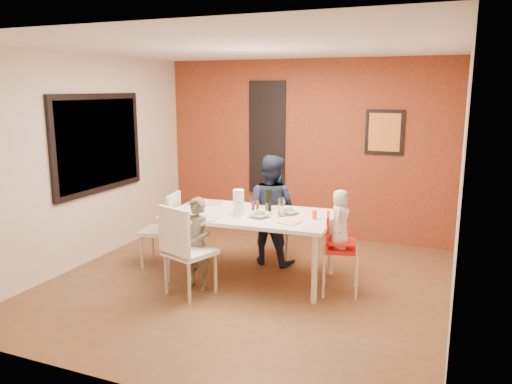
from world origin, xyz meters
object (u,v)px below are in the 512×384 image
at_px(chair_near, 184,246).
at_px(child_far, 270,210).
at_px(toddler, 340,219).
at_px(paper_towel_roll, 239,202).
at_px(wine_bottle, 268,202).
at_px(chair_far, 274,222).
at_px(dining_table, 251,219).
at_px(chair_left, 166,225).
at_px(child_near, 197,244).
at_px(high_chair, 337,246).

distance_m(chair_near, child_far, 1.48).
xyz_separation_m(toddler, paper_towel_roll, (-1.19, -0.07, 0.10)).
bearing_deg(chair_near, wine_bottle, -108.87).
distance_m(chair_far, toddler, 1.45).
height_order(dining_table, chair_near, chair_near).
distance_m(chair_near, toddler, 1.74).
height_order(chair_far, paper_towel_roll, paper_towel_roll).
distance_m(chair_left, child_far, 1.37).
bearing_deg(child_near, child_far, 80.25).
relative_size(chair_far, paper_towel_roll, 2.99).
bearing_deg(child_far, chair_far, -77.74).
bearing_deg(chair_far, dining_table, -110.72).
xyz_separation_m(chair_near, chair_left, (-0.72, 0.77, -0.04)).
bearing_deg(chair_far, chair_near, -127.34).
bearing_deg(dining_table, child_far, 88.44).
bearing_deg(toddler, high_chair, 113.05).
height_order(chair_left, paper_towel_roll, paper_towel_roll).
distance_m(child_near, child_far, 1.24).
bearing_deg(dining_table, paper_towel_roll, -141.32).
height_order(chair_left, high_chair, chair_left).
bearing_deg(paper_towel_roll, wine_bottle, 29.61).
bearing_deg(child_near, high_chair, 30.17).
height_order(dining_table, chair_far, chair_far).
bearing_deg(toddler, child_far, 57.60).
height_order(chair_far, toddler, toddler).
relative_size(child_far, wine_bottle, 5.07).
relative_size(chair_left, wine_bottle, 3.38).
bearing_deg(chair_left, child_near, 43.37).
bearing_deg(high_chair, toddler, -78.87).
xyz_separation_m(dining_table, wine_bottle, (0.19, 0.08, 0.21)).
bearing_deg(chair_far, child_far, -104.45).
height_order(chair_far, chair_left, chair_left).
relative_size(dining_table, child_near, 1.87).
distance_m(child_far, paper_towel_roll, 0.76).
relative_size(wine_bottle, paper_towel_roll, 0.96).
bearing_deg(dining_table, toddler, -1.22).
distance_m(high_chair, child_near, 1.58).
bearing_deg(wine_bottle, child_near, -136.40).
bearing_deg(child_far, chair_near, 75.81).
distance_m(wine_bottle, paper_towel_roll, 0.35).
height_order(chair_left, child_near, child_near).
relative_size(child_near, paper_towel_roll, 3.62).
xyz_separation_m(chair_near, paper_towel_roll, (0.36, 0.68, 0.38)).
bearing_deg(paper_towel_roll, chair_near, -117.79).
distance_m(toddler, wine_bottle, 0.90).
distance_m(dining_table, high_chair, 1.07).
relative_size(chair_near, child_far, 0.72).
bearing_deg(child_far, high_chair, 153.08).
bearing_deg(dining_table, chair_far, 90.81).
distance_m(dining_table, toddler, 1.09).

